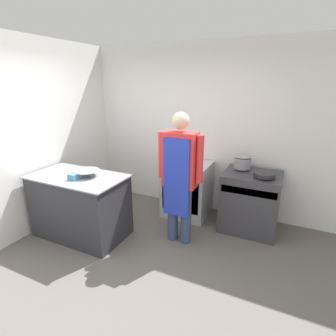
# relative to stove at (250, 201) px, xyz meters

# --- Properties ---
(ground_plane) EXTENTS (14.00, 14.00, 0.00)m
(ground_plane) POSITION_rel_stove_xyz_m (-1.20, -1.70, -0.44)
(ground_plane) COLOR #5B5651
(wall_back) EXTENTS (8.00, 0.05, 2.70)m
(wall_back) POSITION_rel_stove_xyz_m (-1.20, 0.41, 0.91)
(wall_back) COLOR white
(wall_back) RESTS_ON ground_plane
(wall_left) EXTENTS (0.05, 8.00, 2.70)m
(wall_left) POSITION_rel_stove_xyz_m (-2.86, -0.70, 0.91)
(wall_left) COLOR white
(wall_left) RESTS_ON ground_plane
(prep_counter) EXTENTS (1.31, 0.75, 0.89)m
(prep_counter) POSITION_rel_stove_xyz_m (-2.13, -1.18, 0.01)
(prep_counter) COLOR #2D2D33
(prep_counter) RESTS_ON ground_plane
(stove) EXTENTS (0.79, 0.66, 0.89)m
(stove) POSITION_rel_stove_xyz_m (0.00, 0.00, 0.00)
(stove) COLOR #38383D
(stove) RESTS_ON ground_plane
(fridge_unit) EXTENTS (0.70, 0.63, 0.88)m
(fridge_unit) POSITION_rel_stove_xyz_m (-1.00, 0.04, 0.00)
(fridge_unit) COLOR silver
(fridge_unit) RESTS_ON ground_plane
(person_cook) EXTENTS (0.61, 0.24, 1.76)m
(person_cook) POSITION_rel_stove_xyz_m (-0.81, -0.74, 0.56)
(person_cook) COLOR #38476B
(person_cook) RESTS_ON ground_plane
(mixing_bowl) EXTENTS (0.34, 0.34, 0.08)m
(mixing_bowl) POSITION_rel_stove_xyz_m (-1.99, -1.13, 0.50)
(mixing_bowl) COLOR gray
(mixing_bowl) RESTS_ON prep_counter
(plastic_tub) EXTENTS (0.12, 0.12, 0.08)m
(plastic_tub) POSITION_rel_stove_xyz_m (-2.07, -1.30, 0.50)
(plastic_tub) COLOR teal
(plastic_tub) RESTS_ON prep_counter
(stock_pot) EXTENTS (0.24, 0.24, 0.20)m
(stock_pot) POSITION_rel_stove_xyz_m (-0.18, 0.12, 0.55)
(stock_pot) COLOR gray
(stock_pot) RESTS_ON stove
(saute_pan) EXTENTS (0.29, 0.29, 0.06)m
(saute_pan) POSITION_rel_stove_xyz_m (0.16, -0.11, 0.48)
(saute_pan) COLOR #262628
(saute_pan) RESTS_ON stove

